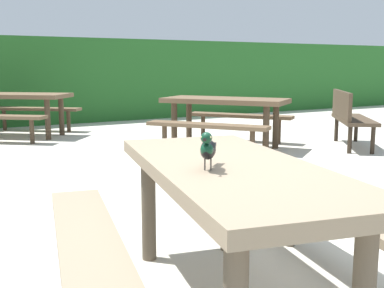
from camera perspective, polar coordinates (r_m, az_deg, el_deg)
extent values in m
plane|color=beige|center=(2.82, 4.13, -16.33)|extent=(60.00, 60.00, 0.00)
cube|color=#84725B|center=(2.38, 4.67, -3.13)|extent=(1.12, 1.92, 0.07)
cylinder|color=brown|center=(3.05, -5.15, -7.54)|extent=(0.09, 0.09, 0.67)
cylinder|color=brown|center=(3.20, 4.25, -6.71)|extent=(0.09, 0.09, 0.67)
cube|color=#84725B|center=(2.30, -12.09, -11.27)|extent=(0.63, 1.73, 0.05)
cylinder|color=brown|center=(2.98, -13.18, -11.00)|extent=(0.07, 0.07, 0.39)
cube|color=#84725B|center=(2.79, 18.15, -7.87)|extent=(0.63, 1.73, 0.05)
cylinder|color=brown|center=(3.37, 11.56, -8.54)|extent=(0.07, 0.07, 0.39)
ellipsoid|color=black|center=(2.21, 1.92, -0.66)|extent=(0.15, 0.16, 0.09)
ellipsoid|color=#0F3823|center=(2.16, 1.77, -0.67)|extent=(0.09, 0.09, 0.06)
sphere|color=#0F3823|center=(2.14, 1.71, 0.73)|extent=(0.05, 0.05, 0.05)
sphere|color=#EAE08C|center=(2.12, 2.19, 0.81)|extent=(0.01, 0.01, 0.01)
sphere|color=#EAE08C|center=(2.13, 1.15, 0.84)|extent=(0.01, 0.01, 0.01)
cone|color=black|center=(2.10, 1.56, 0.57)|extent=(0.03, 0.03, 0.02)
cube|color=black|center=(2.32, 2.32, -0.49)|extent=(0.09, 0.10, 0.04)
cylinder|color=#47423D|center=(2.21, 2.25, -2.44)|extent=(0.01, 0.01, 0.05)
cylinder|color=#47423D|center=(2.21, 1.53, -2.42)|extent=(0.01, 0.01, 0.05)
cube|color=brown|center=(7.12, 3.92, 5.15)|extent=(1.68, 1.90, 0.07)
cylinder|color=#423324|center=(6.69, 8.75, 1.62)|extent=(0.09, 0.09, 0.67)
cylinder|color=#423324|center=(7.20, 9.87, 2.13)|extent=(0.09, 0.09, 0.67)
cylinder|color=#423324|center=(7.19, -2.11, 2.24)|extent=(0.09, 0.09, 0.67)
cylinder|color=#423324|center=(7.66, -0.36, 2.69)|extent=(0.09, 0.09, 0.67)
cube|color=brown|center=(6.50, 1.76, 2.20)|extent=(1.24, 1.54, 0.05)
cylinder|color=#423324|center=(6.32, 7.14, -0.09)|extent=(0.07, 0.07, 0.39)
cylinder|color=#423324|center=(6.79, -3.26, 0.63)|extent=(0.07, 0.07, 0.39)
cube|color=brown|center=(7.80, 5.67, 3.35)|extent=(1.24, 1.54, 0.05)
cylinder|color=#423324|center=(7.65, 10.21, 1.48)|extent=(0.07, 0.07, 0.39)
cylinder|color=#423324|center=(8.05, 1.31, 2.00)|extent=(0.07, 0.07, 0.39)
cube|color=brown|center=(8.81, -20.18, 5.40)|extent=(1.88, 1.72, 0.07)
cylinder|color=#423324|center=(8.28, -16.69, 2.79)|extent=(0.09, 0.09, 0.67)
cylinder|color=#423324|center=(8.76, -15.18, 3.20)|extent=(0.09, 0.09, 0.67)
cylinder|color=#423324|center=(7.94, -18.40, 1.43)|extent=(0.07, 0.07, 0.39)
cube|color=brown|center=(9.45, -18.01, 3.97)|extent=(1.51, 1.29, 0.05)
cylinder|color=#423324|center=(9.19, -14.38, 2.62)|extent=(0.07, 0.07, 0.39)
cylinder|color=#423324|center=(9.78, -21.30, 2.66)|extent=(0.07, 0.07, 0.39)
cube|color=#473828|center=(7.60, 18.60, 2.75)|extent=(1.19, 1.38, 0.05)
cube|color=#473828|center=(7.54, 17.27, 4.49)|extent=(0.84, 1.09, 0.40)
cylinder|color=black|center=(7.11, 20.60, 0.44)|extent=(0.06, 0.06, 0.39)
cylinder|color=black|center=(7.05, 18.16, 0.50)|extent=(0.06, 0.06, 0.39)
cylinder|color=black|center=(8.20, 18.83, 1.64)|extent=(0.06, 0.06, 0.39)
cylinder|color=black|center=(8.14, 16.70, 1.69)|extent=(0.06, 0.06, 0.39)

